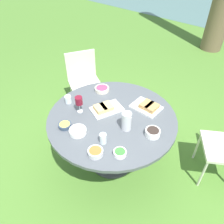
# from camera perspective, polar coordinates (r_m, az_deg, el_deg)

# --- Properties ---
(ground_plane) EXTENTS (40.00, 40.00, 0.00)m
(ground_plane) POSITION_cam_1_polar(r_m,az_deg,el_deg) (2.79, 0.00, -12.52)
(ground_plane) COLOR #4C7A2D
(dining_table) EXTENTS (1.34, 1.34, 0.73)m
(dining_table) POSITION_cam_1_polar(r_m,az_deg,el_deg) (2.33, 0.00, -3.08)
(dining_table) COLOR #4C4C51
(dining_table) RESTS_ON ground_plane
(chair_near_right) EXTENTS (0.58, 0.59, 0.89)m
(chair_near_right) POSITION_cam_1_polar(r_m,az_deg,el_deg) (3.30, -7.42, 8.88)
(chair_near_right) COLOR beige
(chair_near_right) RESTS_ON ground_plane
(water_pitcher) EXTENTS (0.10, 0.09, 0.19)m
(water_pitcher) POSITION_cam_1_polar(r_m,az_deg,el_deg) (2.06, 3.81, -2.40)
(water_pitcher) COLOR silver
(water_pitcher) RESTS_ON dining_table
(wine_glass) EXTENTS (0.08, 0.08, 0.19)m
(wine_glass) POSITION_cam_1_polar(r_m,az_deg,el_deg) (2.26, -8.64, 2.82)
(wine_glass) COLOR silver
(wine_glass) RESTS_ON dining_table
(platter_bread_main) EXTENTS (0.31, 0.38, 0.07)m
(platter_bread_main) POSITION_cam_1_polar(r_m,az_deg,el_deg) (2.32, -1.80, 0.96)
(platter_bread_main) COLOR white
(platter_bread_main) RESTS_ON dining_table
(platter_charcuterie) EXTENTS (0.30, 0.23, 0.06)m
(platter_charcuterie) POSITION_cam_1_polar(r_m,az_deg,el_deg) (2.37, 9.29, 1.42)
(platter_charcuterie) COLOR white
(platter_charcuterie) RESTS_ON dining_table
(bowl_fries) EXTENTS (0.13, 0.13, 0.04)m
(bowl_fries) POSITION_cam_1_polar(r_m,az_deg,el_deg) (2.18, -12.21, -3.38)
(bowl_fries) COLOR #334256
(bowl_fries) RESTS_ON dining_table
(bowl_salad) EXTENTS (0.11, 0.11, 0.04)m
(bowl_salad) POSITION_cam_1_polar(r_m,az_deg,el_deg) (1.89, 2.07, -10.60)
(bowl_salad) COLOR white
(bowl_salad) RESTS_ON dining_table
(bowl_olives) EXTENTS (0.14, 0.14, 0.06)m
(bowl_olives) POSITION_cam_1_polar(r_m,az_deg,el_deg) (2.07, 10.59, -5.24)
(bowl_olives) COLOR white
(bowl_olives) RESTS_ON dining_table
(bowl_dip_red) EXTENTS (0.17, 0.17, 0.04)m
(bowl_dip_red) POSITION_cam_1_polar(r_m,az_deg,el_deg) (2.61, -2.64, 6.04)
(bowl_dip_red) COLOR beige
(bowl_dip_red) RESTS_ON dining_table
(bowl_dip_cream) EXTENTS (0.16, 0.16, 0.04)m
(bowl_dip_cream) POSITION_cam_1_polar(r_m,az_deg,el_deg) (2.09, -8.93, -4.93)
(bowl_dip_cream) COLOR white
(bowl_dip_cream) RESTS_ON dining_table
(bowl_roasted_veg) EXTENTS (0.13, 0.13, 0.05)m
(bowl_roasted_veg) POSITION_cam_1_polar(r_m,az_deg,el_deg) (1.90, -4.34, -10.39)
(bowl_roasted_veg) COLOR silver
(bowl_roasted_veg) RESTS_ON dining_table
(cup_water_near) EXTENTS (0.06, 0.06, 0.10)m
(cup_water_near) POSITION_cam_1_polar(r_m,az_deg,el_deg) (1.97, -2.35, -6.95)
(cup_water_near) COLOR silver
(cup_water_near) RESTS_ON dining_table
(cup_water_far) EXTENTS (0.07, 0.07, 0.09)m
(cup_water_far) POSITION_cam_1_polar(r_m,az_deg,el_deg) (2.46, -11.39, 3.25)
(cup_water_far) COLOR silver
(cup_water_far) RESTS_ON dining_table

